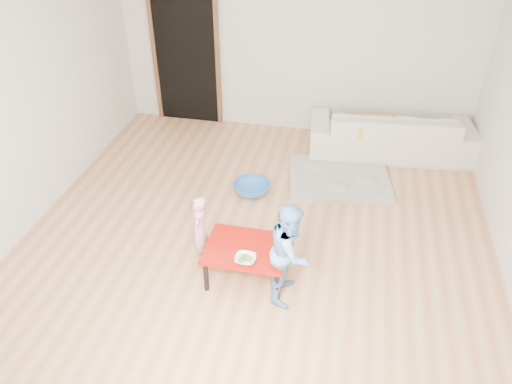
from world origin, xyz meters
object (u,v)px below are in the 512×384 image
(sofa, at_px, (391,132))
(red_table, at_px, (247,262))
(child_pink, at_px, (199,229))
(bowl, at_px, (245,259))
(child_blue, at_px, (290,251))
(basin, at_px, (252,188))

(sofa, distance_m, red_table, 3.12)
(red_table, distance_m, child_pink, 0.59)
(red_table, xyz_separation_m, bowl, (0.03, -0.19, 0.22))
(sofa, height_order, child_pink, child_pink)
(bowl, relative_size, child_pink, 0.26)
(child_pink, height_order, child_blue, child_blue)
(child_blue, distance_m, basin, 1.75)
(sofa, xyz_separation_m, child_blue, (-0.94, -2.90, 0.19))
(red_table, bearing_deg, bowl, -80.55)
(sofa, distance_m, bowl, 3.27)
(child_blue, bearing_deg, child_pink, 77.98)
(child_blue, bearing_deg, sofa, -12.94)
(red_table, distance_m, child_blue, 0.54)
(child_blue, relative_size, basin, 2.26)
(basin, bearing_deg, red_table, -79.52)
(red_table, bearing_deg, child_pink, 160.47)
(child_pink, bearing_deg, red_table, 62.89)
(child_blue, height_order, basin, child_blue)
(bowl, distance_m, basin, 1.69)
(bowl, relative_size, child_blue, 0.19)
(red_table, relative_size, child_blue, 0.76)
(red_table, bearing_deg, basin, 100.48)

